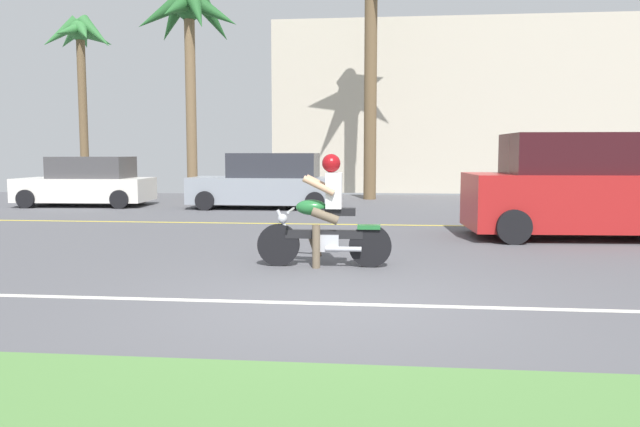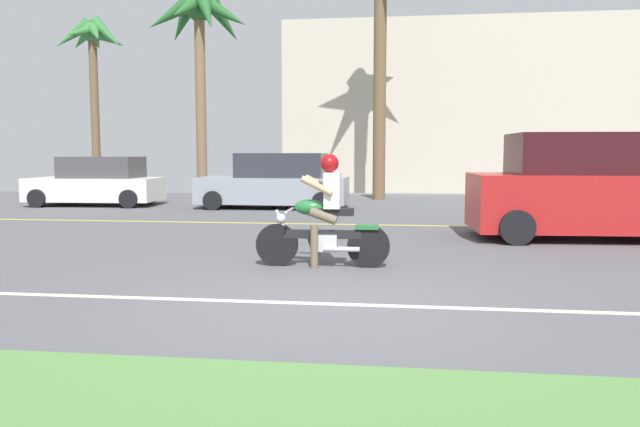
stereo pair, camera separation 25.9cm
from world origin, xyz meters
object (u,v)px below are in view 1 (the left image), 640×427
at_px(parked_car_1, 268,183).
at_px(palm_tree_2, 189,22).
at_px(motorcyclist, 325,219).
at_px(suv_nearby, 591,188).
at_px(palm_tree_1, 80,46).
at_px(parked_car_0, 87,183).

bearing_deg(parked_car_1, palm_tree_2, 133.04).
height_order(motorcyclist, suv_nearby, suv_nearby).
distance_m(parked_car_1, palm_tree_1, 10.71).
distance_m(motorcyclist, parked_car_0, 12.81).
relative_size(parked_car_0, palm_tree_2, 0.53).
height_order(suv_nearby, parked_car_1, suv_nearby).
bearing_deg(palm_tree_1, parked_car_1, -30.43).
bearing_deg(palm_tree_1, palm_tree_2, -12.20).
distance_m(suv_nearby, palm_tree_1, 19.53).
height_order(suv_nearby, palm_tree_2, palm_tree_2).
relative_size(parked_car_0, parked_car_1, 0.91).
bearing_deg(parked_car_1, parked_car_0, 177.93).
bearing_deg(palm_tree_2, motorcyclist, -64.90).
height_order(motorcyclist, palm_tree_2, palm_tree_2).
xyz_separation_m(motorcyclist, palm_tree_1, (-10.82, 14.23, 5.06)).
height_order(motorcyclist, parked_car_0, motorcyclist).
bearing_deg(parked_car_0, palm_tree_2, 58.01).
relative_size(parked_car_1, palm_tree_2, 0.58).
bearing_deg(motorcyclist, parked_car_1, 105.67).
distance_m(parked_car_1, palm_tree_2, 7.62).
distance_m(suv_nearby, parked_car_0, 14.61).
distance_m(motorcyclist, parked_car_1, 9.79).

